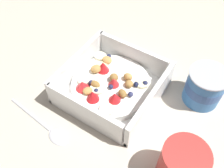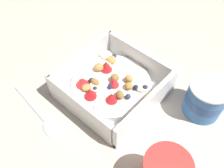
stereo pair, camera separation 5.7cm
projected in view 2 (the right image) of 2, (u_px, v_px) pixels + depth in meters
ground_plane at (111, 91)px, 0.60m from camera, size 2.40×2.40×0.00m
fruit_bowl at (111, 86)px, 0.58m from camera, size 0.20×0.20×0.07m
spoon at (44, 120)px, 0.54m from camera, size 0.04×0.17×0.01m
yogurt_cup at (206, 98)px, 0.53m from camera, size 0.08×0.08×0.08m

